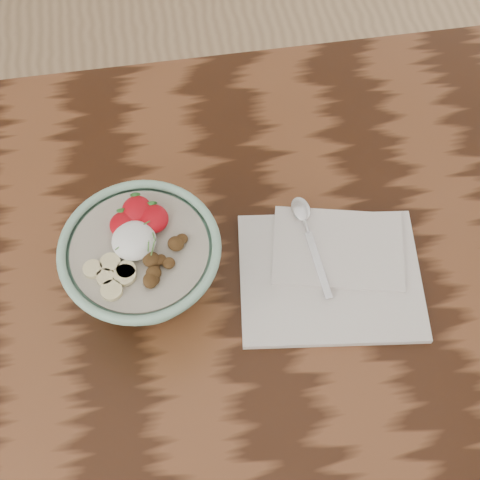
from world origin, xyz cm
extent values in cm
cube|color=black|center=(0.00, 0.00, 73.00)|extent=(160.00, 90.00, 4.00)
cylinder|color=#4C2D19|center=(72.00, 37.00, 35.50)|extent=(7.00, 7.00, 71.00)
cylinder|color=#8EBFA4|center=(5.91, 1.90, 75.66)|extent=(9.19, 9.19, 1.31)
torus|color=#8EBFA4|center=(5.91, 1.90, 86.38)|extent=(20.91, 20.91, 1.20)
cylinder|color=#C1B59F|center=(5.91, 1.90, 85.73)|extent=(17.73, 17.73, 1.09)
ellipsoid|color=white|center=(5.43, 2.58, 87.36)|extent=(5.65, 5.65, 3.11)
ellipsoid|color=#B30812|center=(6.16, 7.07, 87.35)|extent=(3.91, 4.30, 2.15)
cone|color=#286623|center=(6.16, 8.83, 87.65)|extent=(1.40, 1.03, 1.52)
ellipsoid|color=#B30812|center=(8.17, 5.43, 87.34)|extent=(3.88, 4.27, 2.13)
cone|color=#286623|center=(8.17, 7.18, 87.64)|extent=(1.40, 1.03, 1.52)
ellipsoid|color=#B30812|center=(4.23, 5.21, 87.23)|extent=(3.48, 3.83, 1.92)
cone|color=#286623|center=(4.23, 6.78, 87.53)|extent=(1.40, 1.03, 1.52)
cylinder|color=beige|center=(4.11, -1.10, 86.67)|extent=(2.46, 2.46, 0.70)
cylinder|color=beige|center=(1.46, -1.70, 86.67)|extent=(2.19, 2.19, 0.70)
cylinder|color=beige|center=(2.15, -3.62, 86.67)|extent=(2.69, 2.69, 0.70)
cylinder|color=beige|center=(3.89, -1.75, 86.67)|extent=(2.79, 2.79, 0.70)
cylinder|color=beige|center=(0.01, -0.30, 86.67)|extent=(2.44, 2.44, 0.70)
cylinder|color=beige|center=(2.21, 0.25, 86.67)|extent=(2.59, 2.59, 0.70)
ellipsoid|color=#4D3216|center=(7.31, -0.27, 87.03)|extent=(2.76, 2.74, 1.46)
ellipsoid|color=#4D3216|center=(7.26, -3.18, 86.91)|extent=(2.30, 2.15, 1.14)
ellipsoid|color=#4D3216|center=(7.44, -2.16, 86.96)|extent=(2.56, 2.57, 1.52)
ellipsoid|color=#4D3216|center=(7.60, -1.24, 86.74)|extent=(1.89, 1.93, 0.76)
ellipsoid|color=#4D3216|center=(11.41, 2.20, 86.83)|extent=(2.14, 2.12, 0.84)
ellipsoid|color=#4D3216|center=(8.37, -0.41, 86.87)|extent=(2.22, 2.17, 0.93)
ellipsoid|color=#4D3216|center=(10.60, 1.52, 86.99)|extent=(2.96, 3.00, 1.32)
ellipsoid|color=#4D3216|center=(6.95, -3.16, 87.04)|extent=(1.87, 2.21, 1.41)
ellipsoid|color=#4D3216|center=(9.42, -1.01, 86.84)|extent=(2.24, 2.24, 1.10)
cylinder|color=#4B8036|center=(5.38, 1.79, 88.27)|extent=(1.16, 0.52, 0.22)
cylinder|color=#4B8036|center=(6.89, 2.46, 88.27)|extent=(1.15, 1.09, 0.23)
cylinder|color=#4B8036|center=(6.77, 2.48, 88.27)|extent=(0.18, 1.51, 0.23)
cylinder|color=#4B8036|center=(5.86, 3.88, 88.27)|extent=(0.50, 1.24, 0.22)
cylinder|color=#4B8036|center=(7.00, 2.12, 88.27)|extent=(0.65, 1.52, 0.23)
cylinder|color=#4B8036|center=(8.03, 2.23, 88.27)|extent=(0.40, 1.28, 0.22)
cylinder|color=#4B8036|center=(4.85, 1.72, 88.27)|extent=(1.45, 1.56, 0.25)
cylinder|color=#4B8036|center=(7.74, 0.60, 88.27)|extent=(0.77, 1.93, 0.25)
cylinder|color=#4B8036|center=(3.96, 1.64, 88.27)|extent=(1.75, 1.23, 0.25)
cylinder|color=#4B8036|center=(7.23, 1.03, 88.27)|extent=(0.40, 1.57, 0.23)
cylinder|color=#4B8036|center=(7.04, 4.25, 88.27)|extent=(1.44, 0.78, 0.23)
cube|color=silver|center=(31.41, -0.59, 75.49)|extent=(27.83, 23.55, 0.98)
cube|color=silver|center=(33.37, 3.34, 76.28)|extent=(21.04, 16.61, 0.59)
cube|color=silver|center=(29.91, 0.87, 76.73)|extent=(1.78, 10.78, 0.33)
cylinder|color=silver|center=(29.43, 7.62, 76.90)|extent=(0.85, 2.84, 0.65)
ellipsoid|color=silver|center=(29.24, 10.30, 77.02)|extent=(3.15, 4.47, 0.89)
camera|label=1|loc=(12.25, -40.54, 160.40)|focal=50.00mm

